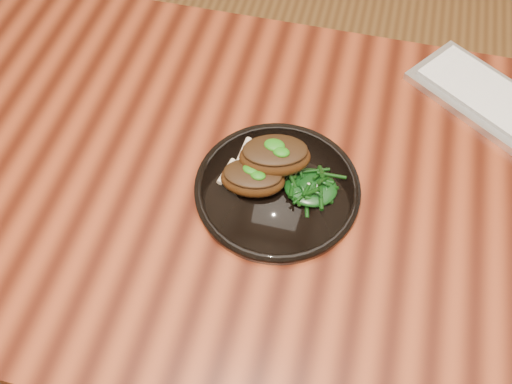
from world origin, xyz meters
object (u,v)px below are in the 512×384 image
at_px(lamb_chop_front, 252,178).
at_px(desk, 332,222).
at_px(plate, 277,189).
at_px(greens_heap, 311,185).

bearing_deg(lamb_chop_front, desk, 10.12).
distance_m(desk, lamb_chop_front, 0.18).
height_order(desk, plate, plate).
xyz_separation_m(plate, lamb_chop_front, (-0.04, -0.01, 0.03)).
distance_m(desk, plate, 0.13).
xyz_separation_m(desk, plate, (-0.10, -0.01, 0.09)).
relative_size(plate, lamb_chop_front, 2.40).
bearing_deg(greens_heap, desk, 12.80).
distance_m(lamb_chop_front, greens_heap, 0.09).
relative_size(lamb_chop_front, greens_heap, 1.31).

